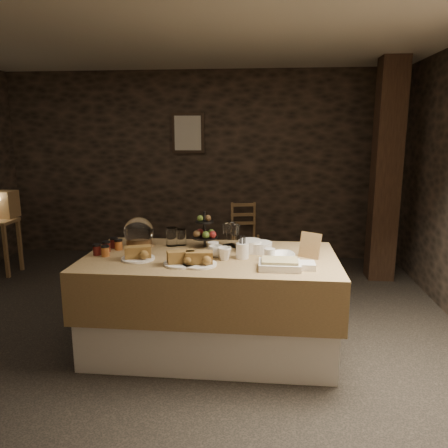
# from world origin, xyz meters

# --- Properties ---
(ground_plane) EXTENTS (5.50, 5.00, 0.01)m
(ground_plane) POSITION_xyz_m (0.00, 0.00, 0.00)
(ground_plane) COLOR black
(ground_plane) RESTS_ON ground
(room_shell) EXTENTS (5.52, 5.02, 2.60)m
(room_shell) POSITION_xyz_m (0.00, 0.00, 1.56)
(room_shell) COLOR black
(room_shell) RESTS_ON ground
(buffet_table) EXTENTS (2.01, 1.07, 0.79)m
(buffet_table) POSITION_xyz_m (0.51, -0.31, 0.46)
(buffet_table) COLOR white
(buffet_table) RESTS_ON ground_plane
(chair) EXTENTS (0.44, 0.42, 0.62)m
(chair) POSITION_xyz_m (0.66, 2.33, 0.35)
(chair) COLOR brown
(chair) RESTS_ON ground_plane
(timber_column) EXTENTS (0.30, 0.30, 2.60)m
(timber_column) POSITION_xyz_m (2.35, 1.67, 1.30)
(timber_column) COLOR black
(timber_column) RESTS_ON ground_plane
(framed_picture) EXTENTS (0.45, 0.04, 0.55)m
(framed_picture) POSITION_xyz_m (-0.15, 2.47, 1.75)
(framed_picture) COLOR #322419
(framed_picture) RESTS_ON room_shell
(plate_stack_a) EXTENTS (0.19, 0.19, 0.10)m
(plate_stack_a) POSITION_xyz_m (0.82, -0.16, 0.84)
(plate_stack_a) COLOR white
(plate_stack_a) RESTS_ON buffet_table
(plate_stack_b) EXTENTS (0.20, 0.20, 0.08)m
(plate_stack_b) POSITION_xyz_m (0.90, -0.16, 0.84)
(plate_stack_b) COLOR white
(plate_stack_b) RESTS_ON buffet_table
(cutlery_holder) EXTENTS (0.10, 0.10, 0.12)m
(cutlery_holder) POSITION_xyz_m (0.77, -0.35, 0.85)
(cutlery_holder) COLOR white
(cutlery_holder) RESTS_ON buffet_table
(cup_a) EXTENTS (0.14, 0.14, 0.09)m
(cup_a) POSITION_xyz_m (0.56, -0.33, 0.84)
(cup_a) COLOR white
(cup_a) RESTS_ON buffet_table
(cup_b) EXTENTS (0.11, 0.11, 0.10)m
(cup_b) POSITION_xyz_m (0.63, -0.41, 0.84)
(cup_b) COLOR white
(cup_b) RESTS_ON buffet_table
(mug_c) EXTENTS (0.09, 0.09, 0.09)m
(mug_c) POSITION_xyz_m (0.53, -0.24, 0.84)
(mug_c) COLOR white
(mug_c) RESTS_ON buffet_table
(mug_d) EXTENTS (0.08, 0.08, 0.09)m
(mug_d) POSITION_xyz_m (0.98, -0.38, 0.84)
(mug_d) COLOR white
(mug_d) RESTS_ON buffet_table
(bowl) EXTENTS (0.24, 0.24, 0.05)m
(bowl) POSITION_xyz_m (1.08, -0.34, 0.82)
(bowl) COLOR white
(bowl) RESTS_ON buffet_table
(cake_dome) EXTENTS (0.26, 0.26, 0.26)m
(cake_dome) POSITION_xyz_m (-0.15, -0.04, 0.90)
(cake_dome) COLOR brown
(cake_dome) RESTS_ON buffet_table
(fruit_stand) EXTENTS (0.22, 0.22, 0.31)m
(fruit_stand) POSITION_xyz_m (0.43, -0.04, 0.92)
(fruit_stand) COLOR black
(fruit_stand) RESTS_ON buffet_table
(bread_platter_left) EXTENTS (0.26, 0.26, 0.11)m
(bread_platter_left) POSITION_xyz_m (-0.04, -0.47, 0.83)
(bread_platter_left) COLOR white
(bread_platter_left) RESTS_ON buffet_table
(bread_platter_center) EXTENTS (0.26, 0.26, 0.11)m
(bread_platter_center) POSITION_xyz_m (0.32, -0.56, 0.83)
(bread_platter_center) COLOR white
(bread_platter_center) RESTS_ON buffet_table
(bread_platter_right) EXTENTS (0.26, 0.26, 0.11)m
(bread_platter_right) POSITION_xyz_m (0.46, -0.57, 0.83)
(bread_platter_right) COLOR white
(bread_platter_right) RESTS_ON buffet_table
(jam_jars) EXTENTS (0.18, 0.32, 0.07)m
(jam_jars) POSITION_xyz_m (-0.34, -0.28, 0.83)
(jam_jars) COLOR maroon
(jam_jars) RESTS_ON buffet_table
(tart_dish) EXTENTS (0.30, 0.22, 0.07)m
(tart_dish) POSITION_xyz_m (1.05, -0.59, 0.83)
(tart_dish) COLOR white
(tart_dish) RESTS_ON buffet_table
(square_dish) EXTENTS (0.14, 0.14, 0.04)m
(square_dish) POSITION_xyz_m (1.24, -0.57, 0.82)
(square_dish) COLOR white
(square_dish) RESTS_ON buffet_table
(menu_frame) EXTENTS (0.18, 0.15, 0.22)m
(menu_frame) POSITION_xyz_m (1.30, -0.28, 0.88)
(menu_frame) COLOR brown
(menu_frame) RESTS_ON buffet_table
(storage_jar_a) EXTENTS (0.10, 0.10, 0.16)m
(storage_jar_a) POSITION_xyz_m (0.14, -0.03, 0.87)
(storage_jar_a) COLOR white
(storage_jar_a) RESTS_ON buffet_table
(storage_jar_b) EXTENTS (0.09, 0.09, 0.14)m
(storage_jar_b) POSITION_xyz_m (0.22, 0.01, 0.86)
(storage_jar_b) COLOR white
(storage_jar_b) RESTS_ON buffet_table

